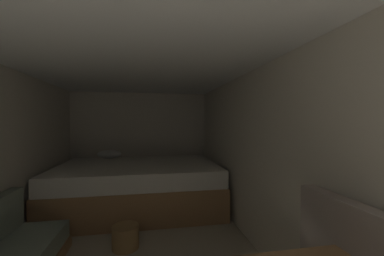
% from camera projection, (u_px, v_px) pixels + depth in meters
% --- Properties ---
extents(wall_back, '(2.80, 0.05, 2.03)m').
position_uv_depth(wall_back, '(141.00, 142.00, 4.84)').
color(wall_back, beige).
rests_on(wall_back, ground).
extents(wall_right, '(0.05, 4.98, 2.03)m').
position_uv_depth(wall_right, '(258.00, 159.00, 2.62)').
color(wall_right, beige).
rests_on(wall_right, ground).
extents(ceiling_slab, '(2.80, 4.98, 0.05)m').
position_uv_depth(ceiling_slab, '(132.00, 60.00, 2.34)').
color(ceiling_slab, white).
rests_on(ceiling_slab, wall_left).
extents(bed, '(2.58, 1.76, 0.90)m').
position_uv_depth(bed, '(139.00, 186.00, 3.92)').
color(bed, '#9E7247').
rests_on(bed, ground).
extents(wicker_basket, '(0.30, 0.30, 0.26)m').
position_uv_depth(wicker_basket, '(126.00, 237.00, 2.65)').
color(wicker_basket, olive).
rests_on(wicker_basket, ground).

